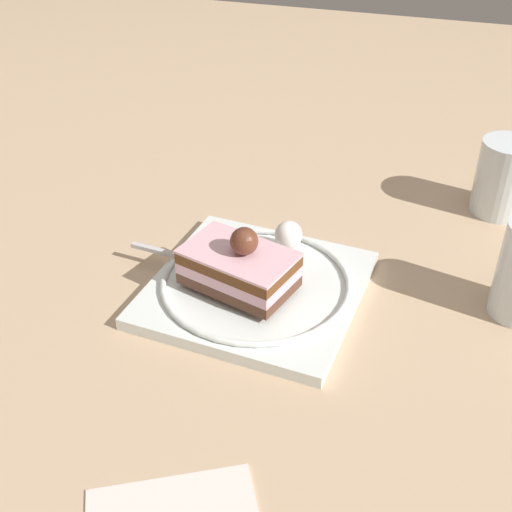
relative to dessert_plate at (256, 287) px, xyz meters
name	(u,v)px	position (x,y,z in m)	size (l,w,h in m)	color
ground_plane	(274,306)	(0.03, -0.01, -0.01)	(2.40, 2.40, 0.00)	tan
dessert_plate	(256,287)	(0.00, 0.00, 0.00)	(0.23, 0.23, 0.02)	white
cake_slice	(239,267)	(-0.01, -0.02, 0.03)	(0.13, 0.10, 0.07)	brown
whipped_cream_dollop	(288,235)	(0.02, 0.07, 0.03)	(0.03, 0.03, 0.03)	white
fork	(180,257)	(-0.09, 0.01, 0.01)	(0.12, 0.02, 0.00)	silver
drink_glass_far	(503,182)	(0.25, 0.27, 0.03)	(0.07, 0.07, 0.10)	silver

